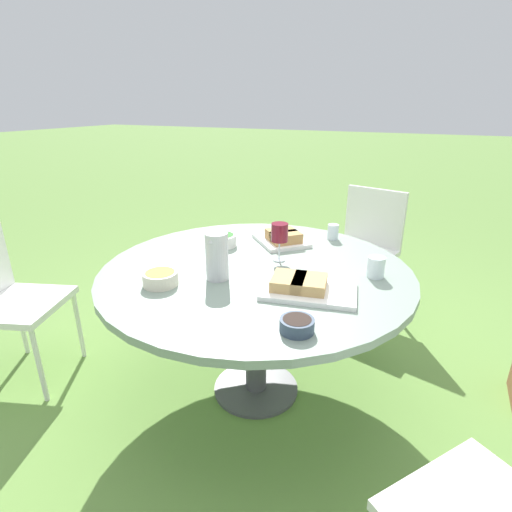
{
  "coord_description": "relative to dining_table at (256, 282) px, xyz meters",
  "views": [
    {
      "loc": [
        1.6,
        0.75,
        1.47
      ],
      "look_at": [
        0.0,
        0.0,
        0.78
      ],
      "focal_mm": 28.0,
      "sensor_mm": 36.0,
      "label": 1
    }
  ],
  "objects": [
    {
      "name": "water_pitcher",
      "position": [
        0.19,
        -0.1,
        0.19
      ],
      "size": [
        0.11,
        0.1,
        0.21
      ],
      "color": "silver",
      "rests_on": "dining_table"
    },
    {
      "name": "chair_far_back",
      "position": [
        0.45,
        -1.27,
        -0.12
      ],
      "size": [
        0.55,
        0.54,
        0.89
      ],
      "color": "silver",
      "rests_on": "ground_plane"
    },
    {
      "name": "bowl_salad",
      "position": [
        -0.2,
        -0.31,
        0.11
      ],
      "size": [
        0.17,
        0.17,
        0.06
      ],
      "color": "white",
      "rests_on": "dining_table"
    },
    {
      "name": "bowl_olives",
      "position": [
        0.45,
        0.37,
        0.11
      ],
      "size": [
        0.12,
        0.12,
        0.05
      ],
      "color": "#334256",
      "rests_on": "dining_table"
    },
    {
      "name": "chair_near_right",
      "position": [
        -1.19,
        0.31,
        -0.12
      ],
      "size": [
        0.52,
        0.53,
        0.89
      ],
      "color": "silver",
      "rests_on": "ground_plane"
    },
    {
      "name": "wine_glass",
      "position": [
        -0.13,
        0.07,
        0.22
      ],
      "size": [
        0.08,
        0.08,
        0.19
      ],
      "color": "silver",
      "rests_on": "dining_table"
    },
    {
      "name": "platter_charcuterie",
      "position": [
        -0.38,
        -0.02,
        0.11
      ],
      "size": [
        0.38,
        0.38,
        0.07
      ],
      "color": "white",
      "rests_on": "dining_table"
    },
    {
      "name": "bowl_fries",
      "position": [
        0.35,
        -0.29,
        0.11
      ],
      "size": [
        0.15,
        0.15,
        0.06
      ],
      "color": "beige",
      "rests_on": "dining_table"
    },
    {
      "name": "ground_plane",
      "position": [
        0.0,
        0.0,
        -0.64
      ],
      "size": [
        40.0,
        40.0,
        0.0
      ],
      "primitive_type": "plane",
      "color": "#668E42"
    },
    {
      "name": "cup_water_near",
      "position": [
        -0.57,
        0.22,
        0.12
      ],
      "size": [
        0.06,
        0.06,
        0.09
      ],
      "color": "silver",
      "rests_on": "dining_table"
    },
    {
      "name": "platter_bread_main",
      "position": [
        0.15,
        0.29,
        0.1
      ],
      "size": [
        0.32,
        0.43,
        0.07
      ],
      "color": "white",
      "rests_on": "dining_table"
    },
    {
      "name": "dining_table",
      "position": [
        0.0,
        0.0,
        0.0
      ],
      "size": [
        1.48,
        1.48,
        0.72
      ],
      "color": "#4C4C51",
      "rests_on": "ground_plane"
    },
    {
      "name": "cup_water_far",
      "position": [
        -0.13,
        0.54,
        0.13
      ],
      "size": [
        0.08,
        0.08,
        0.1
      ],
      "color": "silver",
      "rests_on": "dining_table"
    }
  ]
}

